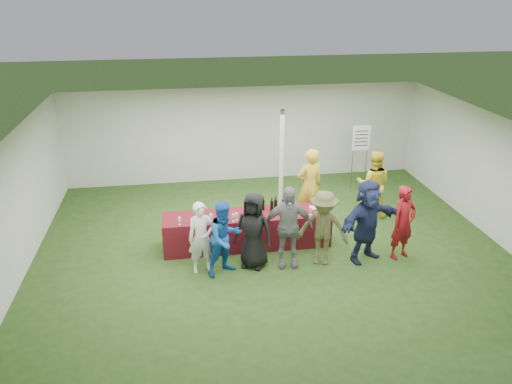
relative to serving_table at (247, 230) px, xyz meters
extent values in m
plane|color=#284719|center=(0.49, 0.01, -0.38)|extent=(60.00, 60.00, 0.00)
plane|color=white|center=(0.49, 4.01, 0.97)|extent=(10.00, 0.00, 10.00)
plane|color=white|center=(0.49, -3.99, 0.97)|extent=(10.00, 0.00, 10.00)
plane|color=white|center=(-4.51, 0.01, 0.97)|extent=(0.00, 8.00, 8.00)
plane|color=white|center=(5.49, 0.01, 0.97)|extent=(0.00, 8.00, 8.00)
plane|color=white|center=(0.49, 0.01, 2.33)|extent=(10.00, 10.00, 0.00)
cylinder|color=silver|center=(0.99, 1.21, 0.98)|extent=(0.10, 0.10, 2.70)
cube|color=maroon|center=(0.00, 0.00, 0.00)|extent=(3.60, 0.80, 0.75)
cylinder|color=black|center=(0.30, 0.11, 0.48)|extent=(0.07, 0.07, 0.22)
cylinder|color=black|center=(0.30, 0.11, 0.64)|extent=(0.03, 0.03, 0.08)
cylinder|color=maroon|center=(0.30, 0.11, 0.69)|extent=(0.03, 0.03, 0.02)
cylinder|color=black|center=(0.38, 0.17, 0.48)|extent=(0.07, 0.07, 0.22)
cylinder|color=black|center=(0.38, 0.17, 0.64)|extent=(0.03, 0.03, 0.08)
cylinder|color=maroon|center=(0.38, 0.17, 0.69)|extent=(0.03, 0.03, 0.02)
cylinder|color=black|center=(0.56, 0.09, 0.48)|extent=(0.07, 0.07, 0.22)
cylinder|color=black|center=(0.56, 0.09, 0.64)|extent=(0.03, 0.03, 0.08)
cylinder|color=maroon|center=(0.56, 0.09, 0.69)|extent=(0.03, 0.03, 0.02)
cylinder|color=black|center=(0.65, 0.14, 0.48)|extent=(0.07, 0.07, 0.22)
cylinder|color=black|center=(0.65, 0.14, 0.64)|extent=(0.03, 0.03, 0.08)
cylinder|color=maroon|center=(0.65, 0.14, 0.69)|extent=(0.03, 0.03, 0.02)
cylinder|color=black|center=(0.83, 0.14, 0.48)|extent=(0.07, 0.07, 0.22)
cylinder|color=black|center=(0.83, 0.14, 0.64)|extent=(0.03, 0.03, 0.08)
cylinder|color=maroon|center=(0.83, 0.14, 0.69)|extent=(0.03, 0.03, 0.02)
cylinder|color=black|center=(0.91, 0.15, 0.48)|extent=(0.07, 0.07, 0.22)
cylinder|color=black|center=(0.91, 0.15, 0.64)|extent=(0.03, 0.03, 0.08)
cylinder|color=maroon|center=(0.91, 0.15, 0.69)|extent=(0.03, 0.03, 0.02)
cylinder|color=silver|center=(-1.43, -0.28, 0.38)|extent=(0.06, 0.06, 0.00)
cylinder|color=silver|center=(-1.43, -0.28, 0.42)|extent=(0.01, 0.01, 0.07)
cylinder|color=silver|center=(-1.43, -0.28, 0.50)|extent=(0.06, 0.06, 0.08)
cylinder|color=silver|center=(-1.08, -0.26, 0.38)|extent=(0.06, 0.06, 0.00)
cylinder|color=silver|center=(-1.08, -0.26, 0.42)|extent=(0.01, 0.01, 0.07)
cylinder|color=silver|center=(-1.08, -0.26, 0.50)|extent=(0.06, 0.06, 0.08)
cylinder|color=silver|center=(-0.78, -0.23, 0.38)|extent=(0.06, 0.06, 0.00)
cylinder|color=silver|center=(-0.78, -0.23, 0.42)|extent=(0.01, 0.01, 0.07)
cylinder|color=silver|center=(-0.78, -0.23, 0.50)|extent=(0.06, 0.06, 0.08)
cylinder|color=#460713|center=(-0.78, -0.23, 0.47)|extent=(0.05, 0.05, 0.02)
cylinder|color=silver|center=(-0.33, -0.31, 0.38)|extent=(0.06, 0.06, 0.00)
cylinder|color=silver|center=(-0.33, -0.31, 0.42)|extent=(0.01, 0.01, 0.07)
cylinder|color=silver|center=(-0.33, -0.31, 0.50)|extent=(0.06, 0.06, 0.08)
cylinder|color=#460713|center=(-0.33, -0.31, 0.47)|extent=(0.05, 0.05, 0.02)
cylinder|color=silver|center=(1.34, -0.24, 0.38)|extent=(0.06, 0.06, 0.00)
cylinder|color=silver|center=(1.34, -0.24, 0.42)|extent=(0.01, 0.01, 0.07)
cylinder|color=silver|center=(1.34, -0.24, 0.50)|extent=(0.06, 0.06, 0.08)
cylinder|color=silver|center=(-0.25, -0.26, 0.38)|extent=(0.06, 0.06, 0.00)
cylinder|color=silver|center=(-0.25, -0.26, 0.42)|extent=(0.01, 0.01, 0.07)
cylinder|color=silver|center=(-0.25, -0.26, 0.50)|extent=(0.06, 0.06, 0.08)
cylinder|color=silver|center=(0.00, 0.08, 0.47)|extent=(0.07, 0.07, 0.20)
cylinder|color=silver|center=(0.00, 0.08, 0.59)|extent=(0.03, 0.03, 0.03)
cube|color=white|center=(1.54, 0.05, 0.39)|extent=(0.25, 0.18, 0.03)
cylinder|color=slate|center=(1.65, -0.22, 0.46)|extent=(0.24, 0.24, 0.18)
cylinder|color=slate|center=(3.34, 2.81, 0.18)|extent=(0.02, 0.02, 1.10)
cylinder|color=slate|center=(3.74, 2.81, 0.18)|extent=(0.02, 0.02, 1.10)
cube|color=white|center=(3.54, 2.81, 1.07)|extent=(0.50, 0.02, 0.70)
cube|color=black|center=(3.54, 2.79, 1.27)|extent=(0.36, 0.01, 0.02)
cube|color=black|center=(3.54, 2.79, 1.17)|extent=(0.36, 0.01, 0.02)
cube|color=black|center=(3.54, 2.79, 1.07)|extent=(0.36, 0.01, 0.02)
cube|color=black|center=(3.54, 2.79, 0.97)|extent=(0.36, 0.01, 0.02)
cube|color=black|center=(3.54, 2.79, 0.88)|extent=(0.36, 0.01, 0.02)
imported|color=gold|center=(1.63, 0.96, 0.54)|extent=(0.76, 0.60, 1.82)
imported|color=yellow|center=(3.24, 1.04, 0.46)|extent=(0.98, 0.87, 1.66)
imported|color=silver|center=(-1.02, -0.90, 0.36)|extent=(0.58, 0.43, 1.47)
imported|color=#1854AF|center=(-0.58, -1.04, 0.39)|extent=(0.93, 0.85, 1.53)
imported|color=black|center=(0.01, -0.87, 0.42)|extent=(0.92, 0.80, 1.59)
imported|color=slate|center=(0.68, -0.95, 0.48)|extent=(1.04, 0.51, 1.72)
imported|color=#4D4E2B|center=(1.40, -0.99, 0.42)|extent=(1.17, 0.93, 1.59)
imported|color=#1B2347|center=(2.33, -0.97, 0.50)|extent=(1.69, 1.15, 1.75)
imported|color=maroon|center=(3.10, -1.01, 0.42)|extent=(0.68, 0.56, 1.59)
camera|label=1|loc=(-1.33, -9.58, 4.95)|focal=35.00mm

